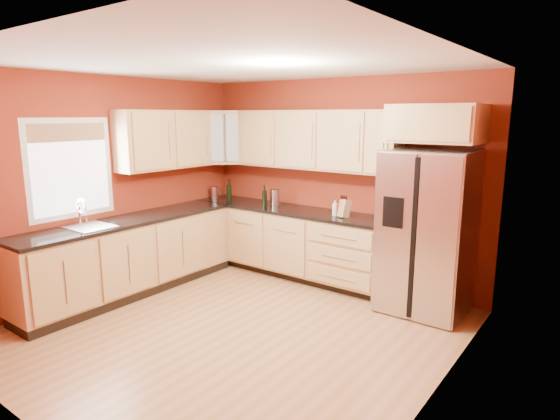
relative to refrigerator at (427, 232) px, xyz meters
name	(u,v)px	position (x,y,z in m)	size (l,w,h in m)	color
floor	(235,329)	(-1.35, -1.62, -0.89)	(4.00, 4.00, 0.00)	olive
ceiling	(230,63)	(-1.35, -1.62, 1.71)	(4.00, 4.00, 0.00)	silver
wall_back	(337,181)	(-1.35, 0.38, 0.41)	(4.00, 0.04, 2.60)	maroon
wall_front	(17,251)	(-1.35, -3.62, 0.41)	(4.00, 0.04, 2.60)	maroon
wall_left	(111,185)	(-3.35, -1.62, 0.41)	(0.04, 4.00, 2.60)	maroon
wall_right	(441,234)	(0.65, -1.62, 0.41)	(0.04, 4.00, 2.60)	maroon
base_cabinets_back	(289,243)	(-1.90, 0.07, -0.45)	(2.90, 0.60, 0.88)	#A87A51
base_cabinets_left	(130,258)	(-3.05, -1.62, -0.45)	(0.60, 2.80, 0.88)	#A87A51
countertop_back	(288,210)	(-1.90, 0.06, 0.01)	(2.90, 0.62, 0.04)	black
countertop_left	(128,221)	(-3.04, -1.62, 0.01)	(0.62, 2.80, 0.04)	black
upper_cabinets_back	(314,140)	(-1.60, 0.21, 0.94)	(2.30, 0.33, 0.75)	#A87A51
upper_cabinets_left	(165,140)	(-3.19, -0.90, 0.94)	(0.33, 1.35, 0.75)	#A87A51
corner_upper_cabinet	(224,137)	(-3.02, 0.04, 0.94)	(0.62, 0.33, 0.75)	#A87A51
over_fridge_cabinet	(436,124)	(0.00, 0.07, 1.16)	(0.92, 0.60, 0.40)	#A87A51
refrigerator	(427,232)	(0.00, 0.00, 0.00)	(0.90, 0.75, 1.78)	#ACABB0
window	(71,169)	(-3.33, -2.12, 0.66)	(0.03, 0.90, 1.00)	white
sink_faucet	(89,214)	(-3.04, -2.12, 0.18)	(0.50, 0.42, 0.30)	white
canister_left	(214,193)	(-3.20, 0.00, 0.12)	(0.11, 0.11, 0.18)	#ACABB0
canister_right	(275,197)	(-2.17, 0.12, 0.14)	(0.13, 0.13, 0.22)	#ACABB0
wine_bottle_a	(229,190)	(-2.90, -0.01, 0.19)	(0.07, 0.07, 0.32)	black
wine_bottle_b	(265,196)	(-2.24, -0.01, 0.18)	(0.07, 0.07, 0.29)	black
knife_block	(345,208)	(-1.03, 0.02, 0.14)	(0.11, 0.10, 0.22)	#AD8354
soap_dispenser	(335,208)	(-1.17, 0.03, 0.12)	(0.06, 0.06, 0.19)	silver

